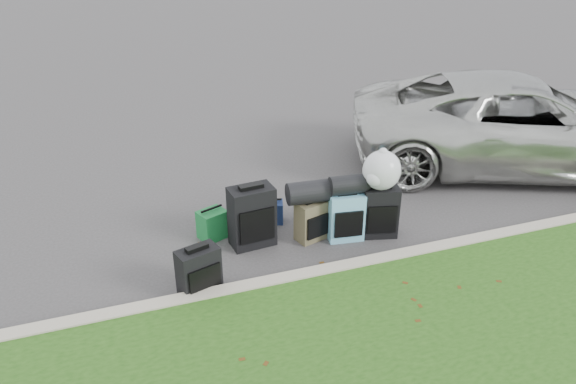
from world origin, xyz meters
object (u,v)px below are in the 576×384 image
object	(u,v)px
tote_navy	(272,212)
suitcase_large_black_right	(380,212)
suitcase_small_black	(199,272)
tote_green	(212,224)
suv	(520,122)
suitcase_olive	(311,221)
suitcase_large_black_left	(252,217)
suitcase_teal	(346,217)

from	to	relation	value
tote_navy	suitcase_large_black_right	bearing A→B (deg)	-15.80
suitcase_small_black	suitcase_large_black_right	world-z (taller)	suitcase_large_black_right
suitcase_small_black	tote_green	size ratio (longest dim) A/B	1.49
suv	suitcase_olive	bearing A→B (deg)	128.01
suv	suitcase_large_black_left	bearing A→B (deg)	124.22
suv	suitcase_small_black	world-z (taller)	suv
suitcase_large_black_right	tote_green	bearing A→B (deg)	177.16
tote_navy	tote_green	bearing A→B (deg)	-153.99
suitcase_olive	suitcase_large_black_right	distance (m)	0.88
suitcase_small_black	suitcase_large_black_left	size ratio (longest dim) A/B	0.72
suitcase_small_black	tote_navy	size ratio (longest dim) A/B	1.89
suitcase_olive	tote_navy	size ratio (longest dim) A/B	1.78
suitcase_teal	suitcase_large_black_left	bearing A→B (deg)	175.51
suitcase_small_black	suitcase_teal	xyz separation A→B (m)	(1.98, 0.54, 0.03)
suitcase_large_black_left	tote_navy	xyz separation A→B (m)	(0.41, 0.45, -0.24)
suitcase_teal	tote_green	bearing A→B (deg)	168.28
suv	suitcase_large_black_left	world-z (taller)	suv
suitcase_large_black_right	suitcase_large_black_left	bearing A→B (deg)	-176.81
tote_green	suitcase_teal	bearing A→B (deg)	-41.30
suitcase_large_black_left	suitcase_teal	bearing A→B (deg)	-18.13
suitcase_small_black	suitcase_large_black_left	bearing A→B (deg)	27.07
suitcase_teal	suitcase_olive	bearing A→B (deg)	170.71
suitcase_olive	suitcase_large_black_right	world-z (taller)	suitcase_large_black_right
tote_green	suitcase_small_black	bearing A→B (deg)	-130.57
suitcase_small_black	suitcase_large_black_right	xyz separation A→B (m)	(2.42, 0.47, 0.06)
suitcase_large_black_left	suitcase_teal	xyz separation A→B (m)	(1.15, -0.26, -0.07)
suitcase_olive	tote_navy	xyz separation A→B (m)	(-0.33, 0.58, -0.12)
suitcase_olive	suitcase_teal	xyz separation A→B (m)	(0.41, -0.13, 0.05)
suitcase_small_black	suitcase_large_black_right	distance (m)	2.47
suitcase_small_black	tote_navy	bearing A→B (deg)	28.32
suitcase_small_black	suitcase_teal	distance (m)	2.05
tote_green	tote_navy	bearing A→B (deg)	-12.51
suv	suitcase_large_black_right	world-z (taller)	suv
suv	tote_navy	bearing A→B (deg)	119.51
suitcase_large_black_left	suitcase_large_black_right	xyz separation A→B (m)	(1.60, -0.32, -0.05)
suitcase_olive	tote_green	xyz separation A→B (m)	(-1.18, 0.45, -0.08)
suitcase_olive	tote_green	bearing A→B (deg)	142.94
suitcase_large_black_left	suitcase_large_black_right	bearing A→B (deg)	-16.84
suv	suitcase_teal	bearing A→B (deg)	131.56
suitcase_olive	suitcase_large_black_right	size ratio (longest dim) A/B	0.78
suv	suitcase_large_black_left	xyz separation A→B (m)	(-4.74, -0.96, -0.35)
suv	suitcase_small_black	xyz separation A→B (m)	(-5.57, -1.76, -0.45)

